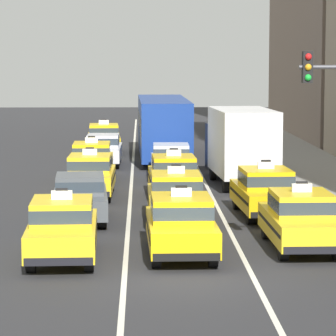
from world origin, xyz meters
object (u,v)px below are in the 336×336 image
at_px(sedan_left_fifth, 103,149).
at_px(taxi_left_sixth, 104,138).
at_px(taxi_left_fourth, 92,160).
at_px(taxi_center_third, 174,176).
at_px(taxi_center_nearest, 181,224).
at_px(taxi_right_nearest, 301,219).
at_px(sedan_left_second, 80,196).
at_px(box_truck_right_third, 240,143).
at_px(taxi_left_nearest, 62,228).
at_px(taxi_right_second, 265,191).
at_px(sedan_center_fourth, 171,160).
at_px(bus_center_fifth, 163,125).
at_px(taxi_center_second, 176,197).
at_px(taxi_left_third, 90,175).

distance_m(sedan_left_fifth, taxi_left_sixth, 6.08).
xyz_separation_m(taxi_left_fourth, taxi_center_third, (3.44, -5.70, 0.00)).
distance_m(taxi_center_nearest, taxi_right_nearest, 3.52).
height_order(sedan_left_second, taxi_center_third, taxi_center_third).
xyz_separation_m(taxi_left_sixth, box_truck_right_third, (6.32, -13.34, 0.90)).
height_order(sedan_left_second, taxi_left_sixth, taxi_left_sixth).
bearing_deg(sedan_left_fifth, taxi_left_nearest, -90.58).
xyz_separation_m(taxi_right_nearest, taxi_right_second, (-0.28, 5.60, 0.00)).
height_order(taxi_right_second, box_truck_right_third, box_truck_right_third).
xyz_separation_m(sedan_left_second, taxi_left_fourth, (-0.17, 10.83, 0.03)).
bearing_deg(taxi_center_third, sedan_center_fourth, 89.22).
height_order(bus_center_fifth, box_truck_right_third, box_truck_right_third).
bearing_deg(taxi_right_nearest, taxi_center_second, 127.56).
relative_size(sedan_left_second, taxi_center_third, 0.95).
relative_size(taxi_left_third, taxi_right_second, 0.99).
height_order(taxi_left_nearest, sedan_left_second, taxi_left_nearest).
relative_size(taxi_right_nearest, taxi_right_second, 0.99).
bearing_deg(taxi_center_second, taxi_left_sixth, 98.11).
xyz_separation_m(sedan_left_second, box_truck_right_third, (6.25, 9.06, 0.93)).
bearing_deg(sedan_left_second, taxi_right_second, 7.61).
relative_size(taxi_left_nearest, taxi_center_third, 1.00).
xyz_separation_m(taxi_left_nearest, sedan_left_second, (0.10, 5.98, -0.03)).
height_order(sedan_left_fifth, taxi_right_nearest, taxi_right_nearest).
distance_m(taxi_right_nearest, taxi_right_second, 5.61).
xyz_separation_m(sedan_left_second, sedan_center_fourth, (3.36, 10.91, 0.00)).
distance_m(taxi_left_sixth, box_truck_right_third, 14.79).
height_order(taxi_left_third, box_truck_right_third, box_truck_right_third).
relative_size(taxi_center_second, sedan_center_fourth, 1.06).
xyz_separation_m(sedan_left_fifth, taxi_left_sixth, (-0.20, 6.08, 0.03)).
xyz_separation_m(taxi_center_third, sedan_center_fourth, (0.08, 5.78, -0.03)).
height_order(taxi_center_second, sedan_center_fourth, taxi_center_second).
bearing_deg(taxi_left_fourth, taxi_left_nearest, -89.77).
bearing_deg(taxi_left_nearest, taxi_left_third, 89.31).
distance_m(taxi_center_nearest, sedan_center_fourth, 16.44).
relative_size(taxi_left_sixth, bus_center_fifth, 0.41).
bearing_deg(taxi_right_nearest, taxi_right_second, 92.91).
distance_m(taxi_left_nearest, taxi_right_second, 9.32).
relative_size(taxi_left_third, bus_center_fifth, 0.41).
bearing_deg(taxi_center_second, box_truck_right_third, 71.92).
bearing_deg(sedan_left_fifth, box_truck_right_third, -49.88).
relative_size(sedan_left_second, sedan_left_fifth, 1.02).
bearing_deg(taxi_center_nearest, taxi_center_second, 89.42).
bearing_deg(sedan_left_second, taxi_left_nearest, -90.95).
relative_size(taxi_left_fourth, taxi_left_sixth, 0.99).
distance_m(sedan_left_fifth, taxi_center_third, 11.63).
height_order(sedan_center_fourth, bus_center_fifth, bus_center_fifth).
height_order(taxi_left_nearest, sedan_center_fourth, taxi_left_nearest).
distance_m(taxi_right_second, box_truck_right_third, 8.28).
bearing_deg(taxi_left_nearest, bus_center_fifth, 82.60).
bearing_deg(taxi_left_fourth, taxi_center_third, -58.86).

